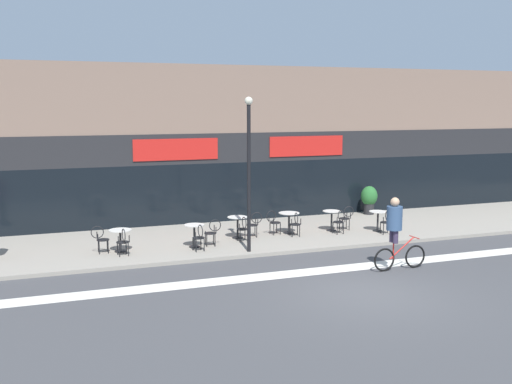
# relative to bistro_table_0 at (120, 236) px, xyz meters

# --- Properties ---
(ground_plane) EXTENTS (120.00, 120.00, 0.00)m
(ground_plane) POSITION_rel_bistro_table_0_xyz_m (5.51, -6.28, -0.64)
(ground_plane) COLOR #424244
(sidewalk_slab) EXTENTS (40.00, 5.50, 0.12)m
(sidewalk_slab) POSITION_rel_bistro_table_0_xyz_m (5.51, 0.97, -0.58)
(sidewalk_slab) COLOR gray
(sidewalk_slab) RESTS_ON ground
(storefront_facade) EXTENTS (40.00, 4.06, 6.43)m
(storefront_facade) POSITION_rel_bistro_table_0_xyz_m (5.51, 5.69, 2.55)
(storefront_facade) COLOR #7F6656
(storefront_facade) RESTS_ON ground
(bike_lane_stripe) EXTENTS (36.00, 0.70, 0.01)m
(bike_lane_stripe) POSITION_rel_bistro_table_0_xyz_m (5.51, -3.89, -0.64)
(bike_lane_stripe) COLOR silver
(bike_lane_stripe) RESTS_ON ground
(bistro_table_0) EXTENTS (0.74, 0.74, 0.73)m
(bistro_table_0) POSITION_rel_bistro_table_0_xyz_m (0.00, 0.00, 0.00)
(bistro_table_0) COLOR black
(bistro_table_0) RESTS_ON sidewalk_slab
(bistro_table_1) EXTENTS (0.68, 0.68, 0.77)m
(bistro_table_1) POSITION_rel_bistro_table_0_xyz_m (2.41, -0.22, 0.02)
(bistro_table_1) COLOR black
(bistro_table_1) RESTS_ON sidewalk_slab
(bistro_table_2) EXTENTS (0.72, 0.72, 0.78)m
(bistro_table_2) POSITION_rel_bistro_table_0_xyz_m (4.20, 0.59, 0.03)
(bistro_table_2) COLOR black
(bistro_table_2) RESTS_ON sidewalk_slab
(bistro_table_3) EXTENTS (0.77, 0.77, 0.77)m
(bistro_table_3) POSITION_rel_bistro_table_0_xyz_m (6.26, 0.72, 0.03)
(bistro_table_3) COLOR black
(bistro_table_3) RESTS_ON sidewalk_slab
(bistro_table_4) EXTENTS (0.68, 0.68, 0.76)m
(bistro_table_4) POSITION_rel_bistro_table_0_xyz_m (7.94, 0.57, 0.02)
(bistro_table_4) COLOR black
(bistro_table_4) RESTS_ON sidewalk_slab
(bistro_table_5) EXTENTS (0.66, 0.66, 0.76)m
(bistro_table_5) POSITION_rel_bistro_table_0_xyz_m (9.56, -0.08, 0.01)
(bistro_table_5) COLOR black
(bistro_table_5) RESTS_ON sidewalk_slab
(cafe_chair_0_near) EXTENTS (0.44, 0.59, 0.90)m
(cafe_chair_0_near) POSITION_rel_bistro_table_0_xyz_m (0.01, -0.63, -0.01)
(cafe_chair_0_near) COLOR black
(cafe_chair_0_near) RESTS_ON sidewalk_slab
(cafe_chair_0_side) EXTENTS (0.57, 0.40, 0.90)m
(cafe_chair_0_side) POSITION_rel_bistro_table_0_xyz_m (-0.63, 0.00, -0.01)
(cafe_chair_0_side) COLOR black
(cafe_chair_0_side) RESTS_ON sidewalk_slab
(cafe_chair_1_near) EXTENTS (0.45, 0.60, 0.90)m
(cafe_chair_1_near) POSITION_rel_bistro_table_0_xyz_m (2.42, -0.85, -0.01)
(cafe_chair_1_near) COLOR black
(cafe_chair_1_near) RESTS_ON sidewalk_slab
(cafe_chair_1_side) EXTENTS (0.59, 0.44, 0.90)m
(cafe_chair_1_side) POSITION_rel_bistro_table_0_xyz_m (3.04, -0.23, -0.01)
(cafe_chair_1_side) COLOR black
(cafe_chair_1_side) RESTS_ON sidewalk_slab
(cafe_chair_2_near) EXTENTS (0.41, 0.58, 0.90)m
(cafe_chair_2_near) POSITION_rel_bistro_table_0_xyz_m (4.21, -0.04, -0.01)
(cafe_chair_2_near) COLOR black
(cafe_chair_2_near) RESTS_ON sidewalk_slab
(cafe_chair_2_side) EXTENTS (0.59, 0.44, 0.90)m
(cafe_chair_2_side) POSITION_rel_bistro_table_0_xyz_m (4.83, 0.58, -0.01)
(cafe_chair_2_side) COLOR black
(cafe_chair_2_side) RESTS_ON sidewalk_slab
(cafe_chair_3_near) EXTENTS (0.45, 0.60, 0.90)m
(cafe_chair_3_near) POSITION_rel_bistro_table_0_xyz_m (6.25, 0.09, -0.01)
(cafe_chair_3_near) COLOR black
(cafe_chair_3_near) RESTS_ON sidewalk_slab
(cafe_chair_3_side) EXTENTS (0.60, 0.45, 0.90)m
(cafe_chair_3_side) POSITION_rel_bistro_table_0_xyz_m (5.63, 0.71, -0.01)
(cafe_chair_3_side) COLOR black
(cafe_chair_3_side) RESTS_ON sidewalk_slab
(cafe_chair_4_near) EXTENTS (0.44, 0.59, 0.90)m
(cafe_chair_4_near) POSITION_rel_bistro_table_0_xyz_m (7.95, -0.06, -0.01)
(cafe_chair_4_near) COLOR black
(cafe_chair_4_near) RESTS_ON sidewalk_slab
(cafe_chair_4_side) EXTENTS (0.59, 0.43, 0.90)m
(cafe_chair_4_side) POSITION_rel_bistro_table_0_xyz_m (8.57, 0.56, -0.01)
(cafe_chair_4_side) COLOR black
(cafe_chair_4_side) RESTS_ON sidewalk_slab
(cafe_chair_5_near) EXTENTS (0.45, 0.60, 0.90)m
(cafe_chair_5_near) POSITION_rel_bistro_table_0_xyz_m (9.55, -0.70, -0.01)
(cafe_chair_5_near) COLOR black
(cafe_chair_5_near) RESTS_ON sidewalk_slab
(planter_pot) EXTENTS (0.71, 0.71, 1.23)m
(planter_pot) POSITION_rel_bistro_table_0_xyz_m (11.06, 3.11, 0.18)
(planter_pot) COLOR #232326
(planter_pot) RESTS_ON sidewalk_slab
(lamp_post) EXTENTS (0.26, 0.26, 4.99)m
(lamp_post) POSITION_rel_bistro_table_0_xyz_m (3.94, -1.41, 2.37)
(lamp_post) COLOR black
(lamp_post) RESTS_ON sidewalk_slab
(cyclist_0) EXTENTS (1.78, 0.49, 2.19)m
(cyclist_0) POSITION_rel_bistro_table_0_xyz_m (7.41, -4.57, 0.63)
(cyclist_0) COLOR black
(cyclist_0) RESTS_ON ground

